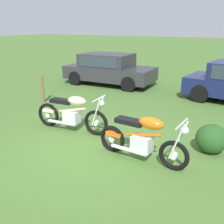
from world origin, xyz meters
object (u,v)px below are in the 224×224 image
motorcycle_cream (72,113)px  shrub_low (212,139)px  fence_post_wooden (43,89)px  motorcycle_orange (142,139)px  car_charcoal (108,67)px

motorcycle_cream → shrub_low: size_ratio=3.13×
fence_post_wooden → shrub_low: 6.07m
motorcycle_orange → shrub_low: (1.16, 1.10, -0.17)m
car_charcoal → motorcycle_orange: bearing=-56.0°
motorcycle_cream → motorcycle_orange: (2.25, -0.52, 0.00)m
motorcycle_orange → fence_post_wooden: motorcycle_orange is taller
shrub_low → fence_post_wooden: bearing=170.8°
motorcycle_orange → shrub_low: 1.61m
motorcycle_cream → fence_post_wooden: size_ratio=2.15×
car_charcoal → shrub_low: 7.33m
motorcycle_cream → car_charcoal: car_charcoal is taller
motorcycle_cream → shrub_low: 3.46m
motorcycle_orange → car_charcoal: car_charcoal is taller
motorcycle_cream → car_charcoal: bearing=105.6°
car_charcoal → shrub_low: car_charcoal is taller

